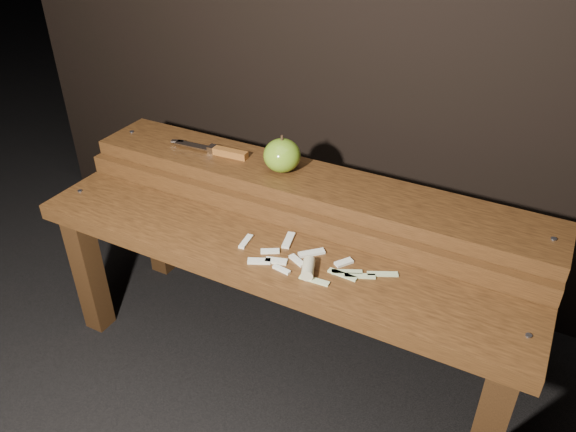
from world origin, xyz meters
The scene contains 6 objects.
ground centered at (0.00, 0.00, 0.00)m, with size 60.00×60.00×0.00m, color black.
bench_front_tier centered at (0.00, -0.06, 0.35)m, with size 1.20×0.20×0.42m.
bench_rear_tier centered at (0.00, 0.17, 0.41)m, with size 1.20×0.21×0.50m.
apple centered at (-0.07, 0.17, 0.54)m, with size 0.09×0.09×0.10m.
knife centered at (-0.26, 0.17, 0.51)m, with size 0.23×0.04×0.02m.
apple_scraps centered at (0.10, -0.05, 0.43)m, with size 0.36×0.15×0.03m.
Camera 1 is at (0.52, -0.92, 1.17)m, focal length 35.00 mm.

